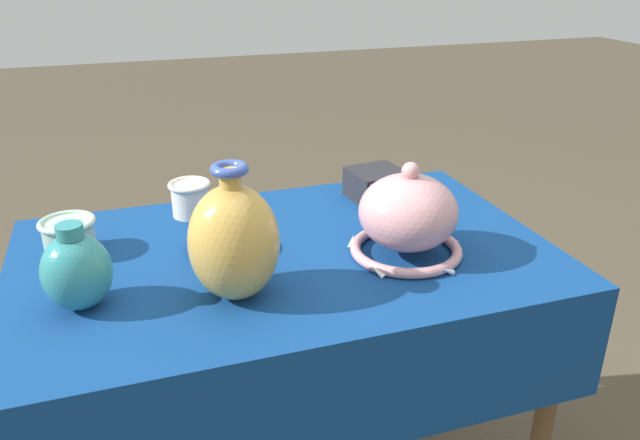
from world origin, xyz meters
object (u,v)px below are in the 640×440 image
object	(u,v)px
vase_tall_bulbous	(234,241)
mosaic_tile_box	(377,185)
jar_round_teal	(77,271)
bowl_shallow_charcoal	(224,239)
cup_wide_ivory	(190,197)
cup_wide_celadon	(69,235)
vase_dome_bell	(408,218)

from	to	relation	value
vase_tall_bulbous	mosaic_tile_box	size ratio (longest dim) A/B	1.75
mosaic_tile_box	jar_round_teal	distance (m)	0.77
mosaic_tile_box	bowl_shallow_charcoal	bearing A→B (deg)	-165.40
vase_tall_bulbous	mosaic_tile_box	world-z (taller)	vase_tall_bulbous
jar_round_teal	cup_wide_ivory	distance (m)	0.43
cup_wide_ivory	cup_wide_celadon	bearing A→B (deg)	-155.60
vase_tall_bulbous	bowl_shallow_charcoal	size ratio (longest dim) A/B	1.69
mosaic_tile_box	jar_round_teal	size ratio (longest dim) A/B	0.91
jar_round_teal	vase_dome_bell	bearing A→B (deg)	0.42
mosaic_tile_box	cup_wide_celadon	bearing A→B (deg)	178.64
cup_wide_celadon	mosaic_tile_box	bearing A→B (deg)	6.02
vase_dome_bell	bowl_shallow_charcoal	xyz separation A→B (m)	(-0.36, 0.14, -0.06)
mosaic_tile_box	jar_round_teal	xyz separation A→B (m)	(-0.71, -0.31, 0.03)
jar_round_teal	bowl_shallow_charcoal	bearing A→B (deg)	26.23
cup_wide_ivory	mosaic_tile_box	bearing A→B (deg)	-5.50
vase_tall_bulbous	vase_dome_bell	world-z (taller)	vase_tall_bulbous
vase_dome_bell	mosaic_tile_box	bearing A→B (deg)	78.30
cup_wide_ivory	bowl_shallow_charcoal	bearing A→B (deg)	-79.03
cup_wide_ivory	jar_round_teal	bearing A→B (deg)	-124.39
vase_tall_bulbous	jar_round_teal	distance (m)	0.28
mosaic_tile_box	bowl_shallow_charcoal	distance (m)	0.45
vase_dome_bell	cup_wide_celadon	size ratio (longest dim) A/B	2.11
vase_tall_bulbous	bowl_shallow_charcoal	bearing A→B (deg)	86.31
mosaic_tile_box	bowl_shallow_charcoal	size ratio (longest dim) A/B	0.96
vase_dome_bell	jar_round_teal	bearing A→B (deg)	-179.58
vase_dome_bell	cup_wide_ivory	size ratio (longest dim) A/B	2.45
vase_tall_bulbous	cup_wide_celadon	bearing A→B (deg)	136.46
vase_tall_bulbous	cup_wide_celadon	world-z (taller)	vase_tall_bulbous
bowl_shallow_charcoal	vase_tall_bulbous	bearing A→B (deg)	-93.69
vase_tall_bulbous	cup_wide_ivory	xyz separation A→B (m)	(-0.03, 0.40, -0.07)
mosaic_tile_box	cup_wide_celadon	distance (m)	0.73
jar_round_teal	cup_wide_celadon	xyz separation A→B (m)	(-0.03, 0.23, -0.03)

